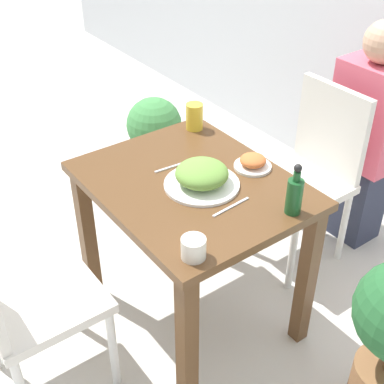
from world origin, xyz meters
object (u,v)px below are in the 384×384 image
object	(u,v)px
side_plate	(253,162)
drink_cup	(194,248)
juice_glass	(194,116)
sauce_bottle	(295,194)
potted_plant_left	(155,148)
food_plate	(202,176)
person_figure	(365,138)
chair_far	(311,167)
chair_near	(16,294)

from	to	relation	value
side_plate	drink_cup	world-z (taller)	drink_cup
juice_glass	sauce_bottle	distance (m)	0.72
juice_glass	potted_plant_left	xyz separation A→B (m)	(-0.47, 0.08, -0.41)
drink_cup	juice_glass	xyz separation A→B (m)	(-0.70, 0.52, 0.02)
side_plate	drink_cup	bearing A→B (deg)	-60.09
food_plate	person_figure	size ratio (longest dim) A/B	0.25
juice_glass	person_figure	xyz separation A→B (m)	(0.35, 0.80, -0.21)
sauce_bottle	potted_plant_left	bearing A→B (deg)	171.83
juice_glass	person_figure	bearing A→B (deg)	66.07
side_plate	person_figure	distance (m)	0.83
side_plate	person_figure	world-z (taller)	person_figure
food_plate	sauce_bottle	xyz separation A→B (m)	(0.32, 0.16, 0.03)
side_plate	person_figure	size ratio (longest dim) A/B	0.13
side_plate	potted_plant_left	world-z (taller)	side_plate
side_plate	potted_plant_left	bearing A→B (deg)	174.34
juice_glass	potted_plant_left	distance (m)	0.63
drink_cup	food_plate	bearing A→B (deg)	139.32
person_figure	drink_cup	bearing A→B (deg)	-75.28
chair_far	drink_cup	bearing A→B (deg)	-68.17
juice_glass	potted_plant_left	world-z (taller)	juice_glass
potted_plant_left	drink_cup	bearing A→B (deg)	-26.95
side_plate	sauce_bottle	xyz separation A→B (m)	(0.31, -0.08, 0.05)
sauce_bottle	chair_far	bearing A→B (deg)	125.92
side_plate	juice_glass	size ratio (longest dim) A/B	1.26
food_plate	person_figure	bearing A→B (deg)	92.00
drink_cup	sauce_bottle	distance (m)	0.43
food_plate	person_figure	world-z (taller)	person_figure
sauce_bottle	potted_plant_left	world-z (taller)	sauce_bottle
chair_far	person_figure	size ratio (longest dim) A/B	0.76
chair_near	juice_glass	size ratio (longest dim) A/B	7.46
side_plate	sauce_bottle	world-z (taller)	sauce_bottle
chair_far	sauce_bottle	xyz separation A→B (m)	(0.41, -0.57, 0.31)
chair_far	food_plate	distance (m)	0.78
sauce_bottle	person_figure	bearing A→B (deg)	112.02
chair_far	person_figure	bearing A→B (deg)	80.67
sauce_bottle	person_figure	xyz separation A→B (m)	(-0.36, 0.89, -0.23)
chair_near	side_plate	xyz separation A→B (m)	(0.13, 0.98, 0.25)
food_plate	potted_plant_left	distance (m)	1.00
food_plate	drink_cup	size ratio (longest dim) A/B	3.57
drink_cup	potted_plant_left	size ratio (longest dim) A/B	0.12
chair_far	drink_cup	distance (m)	1.10
side_plate	chair_near	bearing A→B (deg)	-97.34
sauce_bottle	person_figure	distance (m)	0.99
chair_near	chair_far	bearing A→B (deg)	-90.76
food_plate	juice_glass	xyz separation A→B (m)	(-0.39, 0.25, 0.02)
sauce_bottle	side_plate	bearing A→B (deg)	164.84
side_plate	potted_plant_left	distance (m)	0.96
drink_cup	sauce_bottle	bearing A→B (deg)	88.03
food_plate	drink_cup	distance (m)	0.41
person_figure	juice_glass	bearing A→B (deg)	-113.93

